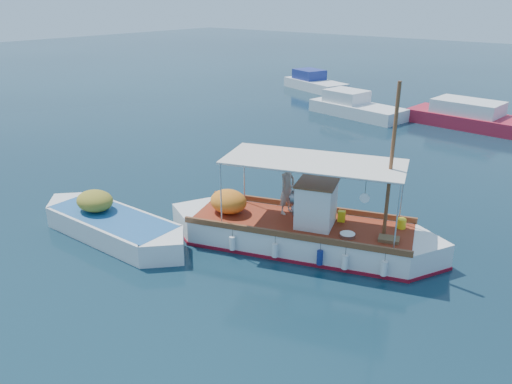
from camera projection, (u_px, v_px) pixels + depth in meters
The scene contains 6 objects.
ground at pixel (277, 243), 16.40m from camera, with size 160.00×160.00×0.00m, color black.
fishing_caique at pixel (299, 232), 16.09m from camera, with size 8.72×4.64×5.64m.
dinghy at pixel (111, 226), 16.83m from camera, with size 6.68×2.05×1.63m.
bg_boat_nw at pixel (355, 108), 33.44m from camera, with size 6.83×3.43×1.80m.
bg_boat_n at pixel (485, 121), 30.01m from camera, with size 9.88×3.53×1.80m.
bg_boat_far_w at pixel (314, 84), 42.48m from camera, with size 6.42×4.12×1.80m.
Camera 1 is at (8.66, -11.79, 7.65)m, focal length 35.00 mm.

